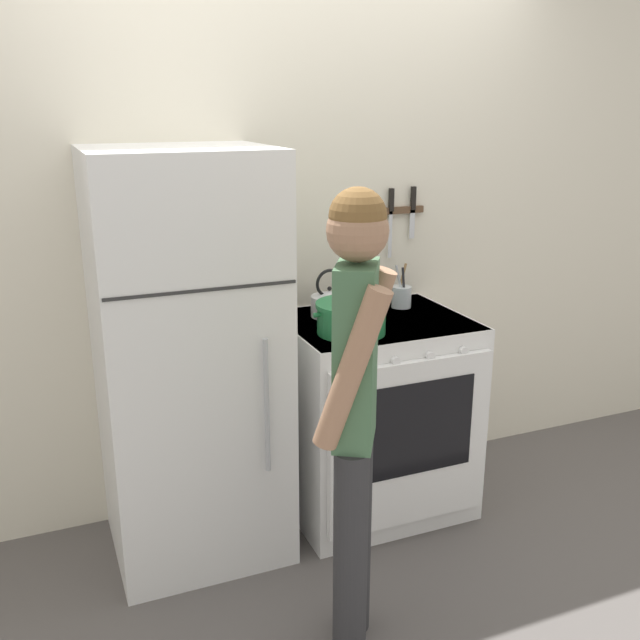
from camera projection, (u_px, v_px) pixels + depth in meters
ground_plane at (290, 482)px, 3.64m from camera, size 14.00×14.00×0.00m
wall_back at (285, 234)px, 3.30m from camera, size 10.00×0.06×2.55m
refrigerator at (189, 360)px, 2.91m from camera, size 0.71×0.67×1.70m
stove_range at (376, 415)px, 3.30m from camera, size 0.81×0.70×0.93m
dutch_oven_pot at (351, 318)px, 2.99m from camera, size 0.34×0.30×0.16m
tea_kettle at (330, 302)px, 3.23m from camera, size 0.21×0.17×0.22m
utensil_jar at (401, 296)px, 3.37m from camera, size 0.09×0.09×0.21m
person at (355, 404)px, 2.30m from camera, size 0.37×0.40×1.62m
wall_knife_strip at (401, 209)px, 3.44m from camera, size 0.24×0.03×0.34m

